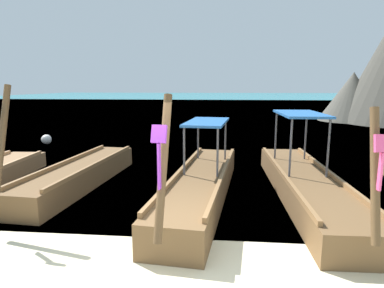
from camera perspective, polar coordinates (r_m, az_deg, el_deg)
ground at (r=5.26m, az=-3.33°, el=-21.19°), size 120.00×120.00×0.00m
sea_water at (r=65.55m, az=4.78°, el=7.72°), size 120.00×120.00×0.00m
longtail_boat_blue_ribbon at (r=9.57m, az=-18.85°, el=-5.06°), size 1.43×5.84×2.76m
longtail_boat_violet_ribbon at (r=8.02m, az=1.68°, el=-7.01°), size 1.77×6.80×2.62m
longtail_boat_pink_ribbon at (r=8.58m, az=19.07°, el=-6.55°), size 1.37×6.98×2.45m
mooring_buoy_near at (r=16.87m, az=-23.99°, el=0.73°), size 0.46×0.46×0.46m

